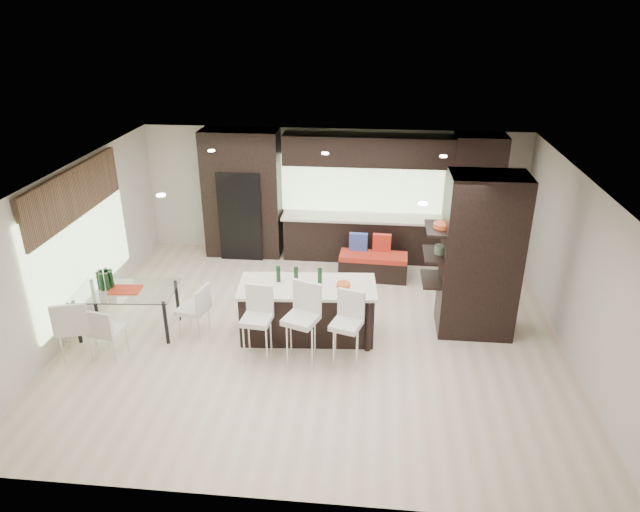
# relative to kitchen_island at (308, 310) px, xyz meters

# --- Properties ---
(ground) EXTENTS (8.00, 8.00, 0.00)m
(ground) POSITION_rel_kitchen_island_xyz_m (0.14, 0.04, -0.46)
(ground) COLOR beige
(ground) RESTS_ON ground
(back_wall) EXTENTS (8.00, 0.02, 2.70)m
(back_wall) POSITION_rel_kitchen_island_xyz_m (0.14, 3.54, 0.89)
(back_wall) COLOR beige
(back_wall) RESTS_ON ground
(left_wall) EXTENTS (0.02, 7.00, 2.70)m
(left_wall) POSITION_rel_kitchen_island_xyz_m (-3.86, 0.04, 0.89)
(left_wall) COLOR beige
(left_wall) RESTS_ON ground
(right_wall) EXTENTS (0.02, 7.00, 2.70)m
(right_wall) POSITION_rel_kitchen_island_xyz_m (4.14, 0.04, 0.89)
(right_wall) COLOR beige
(right_wall) RESTS_ON ground
(ceiling) EXTENTS (8.00, 7.00, 0.02)m
(ceiling) POSITION_rel_kitchen_island_xyz_m (0.14, 0.04, 2.24)
(ceiling) COLOR white
(ceiling) RESTS_ON ground
(window_left) EXTENTS (0.04, 3.20, 1.90)m
(window_left) POSITION_rel_kitchen_island_xyz_m (-3.82, 0.24, 0.89)
(window_left) COLOR #B2D199
(window_left) RESTS_ON left_wall
(window_back) EXTENTS (3.40, 0.04, 1.20)m
(window_back) POSITION_rel_kitchen_island_xyz_m (0.74, 3.50, 1.09)
(window_back) COLOR #B2D199
(window_back) RESTS_ON back_wall
(stone_accent) EXTENTS (0.08, 3.00, 0.80)m
(stone_accent) POSITION_rel_kitchen_island_xyz_m (-3.79, 0.24, 1.79)
(stone_accent) COLOR brown
(stone_accent) RESTS_ON left_wall
(ceiling_spots) EXTENTS (4.00, 3.00, 0.02)m
(ceiling_spots) POSITION_rel_kitchen_island_xyz_m (0.14, 0.29, 2.22)
(ceiling_spots) COLOR white
(ceiling_spots) RESTS_ON ceiling
(back_cabinetry) EXTENTS (6.80, 0.68, 2.70)m
(back_cabinetry) POSITION_rel_kitchen_island_xyz_m (0.64, 3.21, 0.89)
(back_cabinetry) COLOR black
(back_cabinetry) RESTS_ON ground
(refrigerator) EXTENTS (0.90, 0.68, 1.90)m
(refrigerator) POSITION_rel_kitchen_island_xyz_m (-1.76, 3.16, 0.49)
(refrigerator) COLOR black
(refrigerator) RESTS_ON ground
(partition_column) EXTENTS (1.20, 0.80, 2.70)m
(partition_column) POSITION_rel_kitchen_island_xyz_m (2.74, 0.44, 0.89)
(partition_column) COLOR black
(partition_column) RESTS_ON ground
(kitchen_island) EXTENTS (2.26, 1.11, 0.91)m
(kitchen_island) POSITION_rel_kitchen_island_xyz_m (0.00, 0.00, 0.00)
(kitchen_island) COLOR black
(kitchen_island) RESTS_ON ground
(stool_left) EXTENTS (0.47, 0.47, 0.97)m
(stool_left) POSITION_rel_kitchen_island_xyz_m (-0.67, -0.79, 0.03)
(stool_left) COLOR silver
(stool_left) RESTS_ON ground
(stool_mid) EXTENTS (0.59, 0.59, 1.04)m
(stool_mid) POSITION_rel_kitchen_island_xyz_m (0.00, -0.80, 0.06)
(stool_mid) COLOR silver
(stool_mid) RESTS_ON ground
(stool_right) EXTENTS (0.53, 0.53, 0.95)m
(stool_right) POSITION_rel_kitchen_island_xyz_m (0.67, -0.78, 0.02)
(stool_right) COLOR silver
(stool_right) RESTS_ON ground
(bench) EXTENTS (1.37, 0.58, 0.52)m
(bench) POSITION_rel_kitchen_island_xyz_m (1.04, 2.23, -0.20)
(bench) COLOR black
(bench) RESTS_ON ground
(floor_vase) EXTENTS (0.44, 0.44, 1.06)m
(floor_vase) POSITION_rel_kitchen_island_xyz_m (2.44, 0.64, 0.07)
(floor_vase) COLOR #44503A
(floor_vase) RESTS_ON ground
(dining_table) EXTENTS (1.66, 1.02, 0.77)m
(dining_table) POSITION_rel_kitchen_island_xyz_m (-2.96, -0.18, -0.07)
(dining_table) COLOR white
(dining_table) RESTS_ON ground
(chair_near) EXTENTS (0.51, 0.51, 0.82)m
(chair_near) POSITION_rel_kitchen_island_xyz_m (-2.96, -0.93, -0.05)
(chair_near) COLOR silver
(chair_near) RESTS_ON ground
(chair_far) EXTENTS (0.65, 0.65, 0.95)m
(chair_far) POSITION_rel_kitchen_island_xyz_m (-3.46, -0.97, 0.02)
(chair_far) COLOR silver
(chair_far) RESTS_ON ground
(chair_end) EXTENTS (0.53, 0.53, 0.83)m
(chair_end) POSITION_rel_kitchen_island_xyz_m (-1.86, -0.18, -0.04)
(chair_end) COLOR silver
(chair_end) RESTS_ON ground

